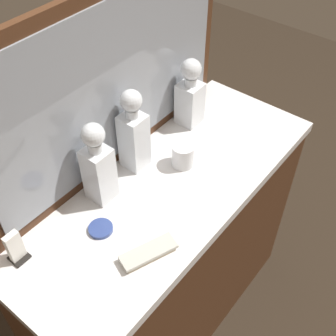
{
  "coord_description": "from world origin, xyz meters",
  "views": [
    {
      "loc": [
        -0.77,
        -0.61,
        1.98
      ],
      "look_at": [
        0.0,
        0.0,
        0.99
      ],
      "focal_mm": 46.24,
      "sensor_mm": 36.0,
      "label": 1
    }
  ],
  "objects": [
    {
      "name": "silver_brush_far_left",
      "position": [
        -0.25,
        -0.13,
        0.92
      ],
      "size": [
        0.18,
        0.11,
        0.02
      ],
      "color": "#B7A88C",
      "rests_on": "dresser"
    },
    {
      "name": "crystal_decanter_right",
      "position": [
        -0.17,
        0.14,
        1.03
      ],
      "size": [
        0.08,
        0.08,
        0.3
      ],
      "color": "white",
      "rests_on": "dresser"
    },
    {
      "name": "napkin_holder",
      "position": [
        -0.49,
        0.16,
        0.96
      ],
      "size": [
        0.05,
        0.05,
        0.11
      ],
      "color": "black",
      "rests_on": "dresser"
    },
    {
      "name": "crystal_decanter_left",
      "position": [
        0.32,
        0.15,
        1.02
      ],
      "size": [
        0.08,
        0.08,
        0.27
      ],
      "color": "white",
      "rests_on": "dresser"
    },
    {
      "name": "dresser",
      "position": [
        0.0,
        0.0,
        0.46
      ],
      "size": [
        1.21,
        0.48,
        0.91
      ],
      "color": "#472816",
      "rests_on": "ground_plane"
    },
    {
      "name": "dresser_mirror",
      "position": [
        0.0,
        0.22,
        1.22
      ],
      "size": [
        1.05,
        0.03,
        0.62
      ],
      "color": "#472816",
      "rests_on": "dresser"
    },
    {
      "name": "crystal_decanter_far_right",
      "position": [
        0.01,
        0.15,
        1.04
      ],
      "size": [
        0.08,
        0.08,
        0.31
      ],
      "color": "white",
      "rests_on": "dresser"
    },
    {
      "name": "crystal_tumbler_rear",
      "position": [
        0.11,
        0.02,
        0.95
      ],
      "size": [
        0.08,
        0.08,
        0.08
      ],
      "color": "white",
      "rests_on": "dresser"
    },
    {
      "name": "ground_plane",
      "position": [
        0.0,
        0.0,
        0.0
      ],
      "size": [
        6.0,
        6.0,
        0.0
      ],
      "primitive_type": "plane",
      "color": "#2D2319"
    },
    {
      "name": "porcelain_dish",
      "position": [
        -0.27,
        0.04,
        0.92
      ],
      "size": [
        0.08,
        0.08,
        0.01
      ],
      "color": "#33478C",
      "rests_on": "dresser"
    }
  ]
}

